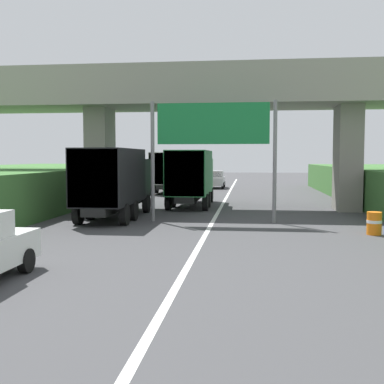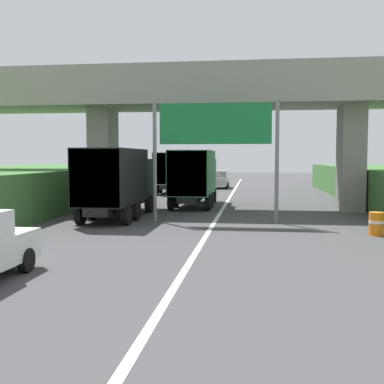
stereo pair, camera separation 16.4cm
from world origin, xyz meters
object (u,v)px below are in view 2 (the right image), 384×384
Objects in this scene: truck_orange at (173,170)px; construction_barrel_3 at (376,223)px; overhead_highway_sign at (215,132)px; truck_black at (117,180)px; car_silver at (219,179)px; truck_green at (194,175)px.

construction_barrel_3 is (11.67, -21.54, -1.47)m from truck_orange.
overhead_highway_sign is 0.81× the size of truck_black.
car_silver is (3.26, 24.18, -1.08)m from truck_black.
truck_orange is at bearing 105.42° from overhead_highway_sign.
truck_black is 1.78× the size of car_silver.
car_silver is at bearing 93.75° from overhead_highway_sign.
truck_black is 7.06m from truck_green.
truck_orange is at bearing 105.87° from truck_green.
overhead_highway_sign is at bearing -86.25° from car_silver.
truck_green reaches higher than car_silver.
truck_black and truck_green have the same top height.
truck_black is at bearing 172.12° from overhead_highway_sign.
overhead_highway_sign is 19.36m from truck_orange.
construction_barrel_3 is (6.56, -3.00, -3.74)m from overhead_highway_sign.
truck_green is at bearing -74.13° from truck_orange.
construction_barrel_3 is at bearing -50.10° from truck_green.
truck_orange is 1.78× the size of car_silver.
car_silver is at bearing 106.37° from construction_barrel_3.
overhead_highway_sign is 5.43m from truck_black.
truck_black is 24.42m from car_silver.
car_silver reaches higher than construction_barrel_3.
overhead_highway_sign is at bearing -7.88° from truck_black.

